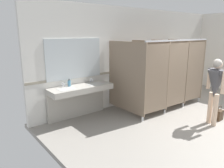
# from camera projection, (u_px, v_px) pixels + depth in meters

# --- Properties ---
(ground_plane) EXTENTS (7.48, 6.02, 0.10)m
(ground_plane) POSITION_uv_depth(u_px,v_px,m) (221.00, 127.00, 5.24)
(ground_plane) COLOR gray
(wall_back) EXTENTS (7.48, 0.12, 2.91)m
(wall_back) POSITION_uv_depth(u_px,v_px,m) (141.00, 56.00, 7.01)
(wall_back) COLOR silver
(wall_back) RESTS_ON ground_plane
(wall_back_tile_band) EXTENTS (7.48, 0.01, 0.06)m
(wall_back_tile_band) POSITION_uv_depth(u_px,v_px,m) (142.00, 68.00, 7.05)
(wall_back_tile_band) COLOR #9E937F
(wall_back_tile_band) RESTS_ON wall_back
(vanity_counter) EXTENTS (1.64, 0.55, 0.99)m
(vanity_counter) POSITION_uv_depth(u_px,v_px,m) (80.00, 94.00, 5.50)
(vanity_counter) COLOR #B2ADA3
(vanity_counter) RESTS_ON ground_plane
(mirror_panel) EXTENTS (1.54, 0.02, 1.01)m
(mirror_panel) POSITION_uv_depth(u_px,v_px,m) (74.00, 59.00, 5.45)
(mirror_panel) COLOR silver
(mirror_panel) RESTS_ON wall_back
(bathroom_stalls) EXTENTS (2.69, 1.42, 2.00)m
(bathroom_stalls) POSITION_uv_depth(u_px,v_px,m) (164.00, 72.00, 6.33)
(bathroom_stalls) COLOR #84705B
(bathroom_stalls) RESTS_ON ground_plane
(person_standing) EXTENTS (0.53, 0.53, 1.60)m
(person_standing) POSITION_uv_depth(u_px,v_px,m) (215.00, 84.00, 5.03)
(person_standing) COLOR beige
(person_standing) RESTS_ON ground_plane
(handbag) EXTENTS (0.23, 0.14, 0.39)m
(handbag) POSITION_uv_depth(u_px,v_px,m) (219.00, 115.00, 5.48)
(handbag) COLOR #3F2D1E
(handbag) RESTS_ON ground_plane
(soap_dispenser) EXTENTS (0.07, 0.07, 0.19)m
(soap_dispenser) POSITION_uv_depth(u_px,v_px,m) (69.00, 83.00, 5.35)
(soap_dispenser) COLOR teal
(soap_dispenser) RESTS_ON vanity_counter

